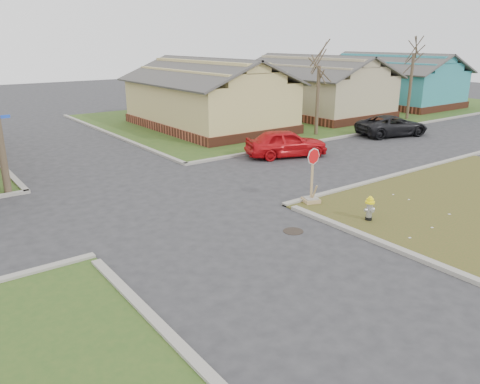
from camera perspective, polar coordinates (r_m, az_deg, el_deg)
ground at (r=13.94m, az=-1.60°, el=-6.26°), size 120.00×120.00×0.00m
verge_far_right at (r=41.18m, az=9.34°, el=9.86°), size 37.00×19.00×0.05m
curbs at (r=17.99m, az=-10.77°, el=-0.87°), size 80.00×40.00×0.12m
manhole at (r=14.85m, az=6.51°, el=-4.76°), size 0.64×0.64×0.01m
side_house_yellow at (r=32.17m, az=-3.94°, el=11.69°), size 7.60×11.60×4.70m
side_house_tan at (r=38.47m, az=9.00°, el=12.56°), size 7.60×11.60×4.70m
side_house_teal at (r=46.10m, az=18.03°, el=12.80°), size 7.60×11.60×4.70m
tree_mid_right at (r=29.83m, az=9.43°, el=10.92°), size 0.22×0.22×4.20m
tree_far_right at (r=37.75m, az=20.04°, el=11.98°), size 0.22×0.22×4.76m
fire_hydrant at (r=15.97m, az=15.51°, el=-1.76°), size 0.31×0.31×0.83m
stop_sign at (r=17.29m, az=8.70°, el=0.17°), size 0.58×0.56×2.04m
red_sedan at (r=24.16m, az=5.66°, el=5.97°), size 4.50×3.03×1.42m
dark_pickup at (r=31.03m, az=18.06°, el=7.71°), size 4.94×3.26×1.26m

